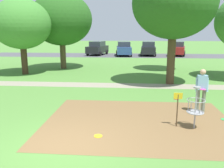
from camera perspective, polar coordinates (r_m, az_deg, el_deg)
name	(u,v)px	position (r m, az deg, el deg)	size (l,w,h in m)	color
ground_plane	(61,149)	(6.68, -12.21, -15.20)	(160.00, 160.00, 0.00)	#518438
dirt_tee_pad	(139,121)	(8.42, 6.45, -8.98)	(6.50, 4.91, 0.01)	brown
disc_golf_basket	(194,106)	(8.03, 19.14, -5.02)	(0.98, 0.58, 1.39)	#9E9EA3
player_throwing	(202,88)	(9.62, 20.85, -0.99)	(0.47, 0.41, 1.71)	slate
frisbee_near_basket	(224,119)	(9.43, 25.49, -7.75)	(0.23, 0.23, 0.02)	green
frisbee_by_tee	(98,136)	(7.27, -3.38, -12.45)	(0.25, 0.25, 0.02)	gold
frisbee_mid_grass	(176,99)	(11.47, 15.25, -3.47)	(0.23, 0.23, 0.02)	red
tree_near_left	(21,24)	(18.57, -21.04, 13.34)	(4.19, 4.19, 5.42)	#422D1E
tree_mid_left	(174,3)	(14.50, 14.77, 18.32)	(4.76, 4.76, 6.70)	#4C3823
tree_mid_center	(173,16)	(19.78, 14.52, 15.55)	(3.58, 3.58, 5.83)	#4C3823
tree_mid_right	(61,19)	(20.66, -12.12, 15.02)	(5.07, 5.07, 6.26)	brown
parking_lot_strip	(118,55)	(32.10, 1.45, 6.96)	(36.00, 6.00, 0.01)	#4C4C51
parked_car_leftmost	(97,48)	(32.64, -3.54, 8.65)	(2.71, 4.50, 1.84)	black
parked_car_center_left	(124,49)	(31.47, 2.86, 8.52)	(2.23, 4.33, 1.84)	#2D4784
parked_car_center_right	(148,49)	(32.10, 8.77, 8.47)	(2.16, 4.30, 1.84)	black
parked_car_rightmost	(178,49)	(32.74, 15.57, 8.24)	(2.72, 4.50, 1.84)	maroon
gravel_path	(100,85)	(13.97, -2.93, -0.25)	(40.00, 1.27, 0.00)	gray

